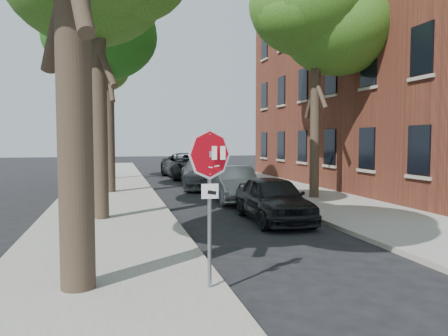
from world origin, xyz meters
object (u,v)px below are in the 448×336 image
Objects in this scene: tree_far at (104,63)px; car_c at (202,173)px; stop_sign at (210,177)px; car_a at (273,199)px; tree_mid_b at (107,20)px; apartment_building at (418,46)px; tree_right at (315,27)px; car_b at (234,184)px; car_d at (188,166)px.

car_c is (5.01, -5.52, -6.43)m from tree_far.
stop_sign is 0.63× the size of car_a.
tree_mid_b is at bearing 96.95° from stop_sign.
apartment_building is at bearing -0.49° from car_c.
car_a is at bearing -80.94° from car_c.
apartment_building reaches higher than tree_right.
car_c is (-11.71, 1.59, -6.87)m from apartment_building.
car_b is (5.32, -10.70, -6.49)m from tree_far.
car_a is at bearing -144.40° from apartment_building.
tree_far is 1.74× the size of car_c.
tree_right is (8.70, -11.00, 0.00)m from tree_far.
tree_mid_b is 8.74m from car_c.
car_b is (3.30, 10.44, -1.23)m from stop_sign.
stop_sign reaches higher than car_b.
stop_sign is at bearing -117.78° from car_a.
car_c is at bearing -47.80° from tree_far.
tree_mid_b is 7.04m from tree_far.
car_d reaches higher than car_b.
tree_mid_b is at bearing -87.56° from tree_far.
tree_right is 9.22m from car_c.
car_a is 0.70× the size of car_d.
stop_sign is 6.84m from car_a.
tree_far is at bearing 110.81° from car_a.
car_d is (5.23, 0.45, -6.38)m from tree_far.
car_a is 0.78× the size of car_c.
stop_sign is at bearing -93.61° from car_c.
apartment_building reaches higher than tree_far.
car_b is at bearing 72.46° from stop_sign.
car_a is at bearing -93.77° from car_d.
car_b is at bearing 174.89° from tree_right.
stop_sign is 0.44× the size of car_d.
car_c is 0.90× the size of car_d.
stop_sign is at bearing -84.54° from tree_far.
tree_right is at bearing -48.80° from car_c.
apartment_building is 2.17× the size of tree_far.
car_a is 4.58m from car_b.
tree_right is at bearing -77.25° from car_d.
tree_far reaches higher than car_a.
car_b is at bearing -79.32° from car_c.
car_c is (-0.31, 5.17, 0.06)m from car_b.
tree_mid_b reaches higher than tree_right.
stop_sign is 21.86m from car_d.
car_d is at bearing 106.85° from tree_right.
tree_mid_b is 11.45m from car_d.
car_c is (4.71, 1.46, -7.22)m from tree_mid_b.
apartment_building is 16.43m from tree_mid_b.
car_b is at bearing -93.63° from car_d.
car_a is at bearing -70.79° from tree_far.
apartment_building is at bearing 43.65° from stop_sign.
tree_mid_b reaches higher than car_b.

